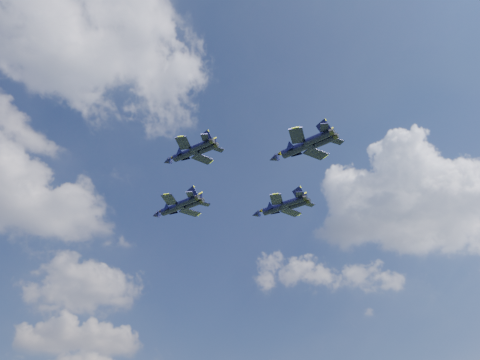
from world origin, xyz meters
name	(u,v)px	position (x,y,z in m)	size (l,w,h in m)	color
jet_lead	(172,209)	(-13.60, 14.82, 61.15)	(12.14, 16.44, 3.97)	black
jet_left	(184,154)	(-18.88, -6.99, 61.76)	(10.49, 13.99, 3.41)	black
jet_right	(274,208)	(11.97, 8.10, 64.44)	(12.86, 17.18, 4.19)	black
jet_slot	(295,149)	(1.71, -17.71, 62.98)	(12.27, 16.75, 4.02)	black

